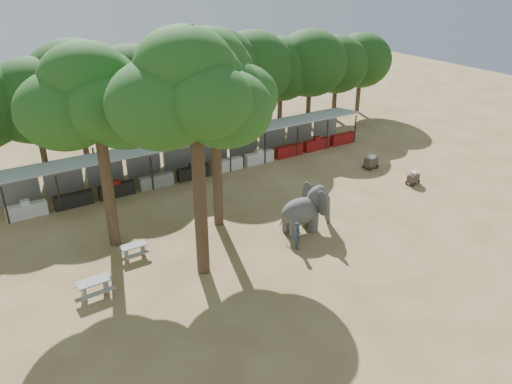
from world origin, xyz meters
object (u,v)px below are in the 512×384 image
elephant (307,209)px  picnic_table_near (94,285)px  yard_tree_left (91,99)px  cart_back (371,162)px  handler (298,235)px  cart_front (413,178)px  picnic_table_far (134,249)px  yard_tree_center (190,92)px  yard_tree_back (210,81)px

elephant → picnic_table_near: 12.28m
yard_tree_left → cart_back: 21.37m
handler → yard_tree_left: bearing=80.4°
picnic_table_near → cart_front: size_ratio=1.54×
picnic_table_far → cart_front: bearing=-3.7°
yard_tree_center → elephant: size_ratio=3.49×
cart_front → yard_tree_center: bearing=174.3°
elephant → cart_front: 10.40m
picnic_table_far → cart_back: cart_back is taller
picnic_table_far → cart_front: (19.82, -1.30, 0.01)m
yard_tree_back → cart_back: 16.15m
picnic_table_far → yard_tree_center: bearing=-51.8°
picnic_table_near → cart_back: cart_back is taller
picnic_table_near → cart_front: cart_front is taller
yard_tree_left → cart_back: size_ratio=10.00×
yard_tree_back → picnic_table_near: bearing=-158.2°
yard_tree_left → cart_front: (20.46, -3.29, -7.74)m
cart_back → handler: bearing=-154.1°
handler → yard_tree_back: bearing=52.1°
handler → cart_front: (11.97, 2.63, -0.33)m
handler → cart_back: (11.45, 6.31, -0.28)m
yard_tree_left → cart_front: yard_tree_left is taller
yard_tree_center → handler: yard_tree_center is taller
yard_tree_back → cart_back: bearing=5.7°
cart_front → cart_back: bearing=86.7°
handler → cart_front: handler is taller
handler → cart_front: 12.26m
picnic_table_near → cart_front: (22.55, 0.95, -0.05)m
elephant → handler: bearing=-136.6°
yard_tree_left → picnic_table_far: yard_tree_left is taller
yard_tree_back → picnic_table_far: yard_tree_back is taller
yard_tree_back → elephant: (4.16, -3.47, -7.22)m
yard_tree_center → yard_tree_left: bearing=121.0°
yard_tree_center → cart_front: size_ratio=11.33×
yard_tree_left → picnic_table_near: (-2.09, -4.24, -7.69)m
cart_front → yard_tree_left: bearing=159.6°
yard_tree_left → picnic_table_far: size_ratio=8.00×
elephant → picnic_table_far: (-9.53, 2.48, -0.87)m
yard_tree_center → picnic_table_near: (-5.09, 0.76, -8.69)m
yard_tree_left → cart_front: bearing=-9.1°
picnic_table_near → yard_tree_back: bearing=19.3°
yard_tree_left → cart_front: size_ratio=10.37×
yard_tree_left → yard_tree_back: bearing=-9.5°
cart_back → yard_tree_center: bearing=-165.3°
yard_tree_left → handler: bearing=-34.9°
handler → picnic_table_far: handler is taller
yard_tree_center → elephant: (7.16, 0.53, -7.89)m
elephant → handler: (-1.67, -1.44, -0.52)m
picnic_table_far → yard_tree_left: bearing=107.6°
picnic_table_far → cart_front: cart_front is taller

